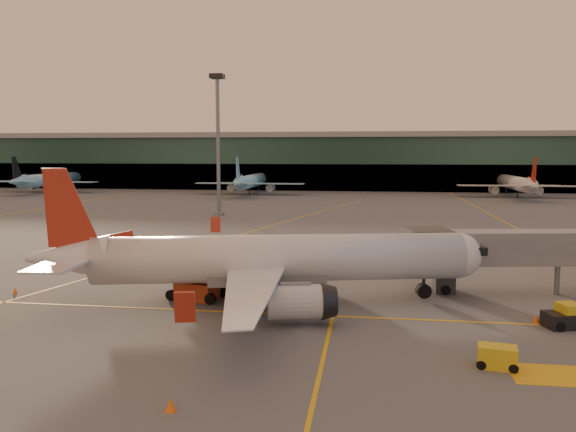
# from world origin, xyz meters

# --- Properties ---
(ground) EXTENTS (600.00, 600.00, 0.00)m
(ground) POSITION_xyz_m (0.00, 0.00, 0.00)
(ground) COLOR #4C4F54
(ground) RESTS_ON ground
(taxi_markings) EXTENTS (100.12, 173.00, 0.01)m
(taxi_markings) POSITION_xyz_m (-7.32, 44.49, 0.01)
(taxi_markings) COLOR gold
(taxi_markings) RESTS_ON ground
(terminal) EXTENTS (400.00, 20.00, 17.60)m
(terminal) POSITION_xyz_m (0.00, 141.79, 8.76)
(terminal) COLOR #19382D
(terminal) RESTS_ON ground
(mast_west_near) EXTENTS (2.40, 2.40, 25.60)m
(mast_west_near) POSITION_xyz_m (-20.00, 66.00, 14.86)
(mast_west_near) COLOR slate
(mast_west_near) RESTS_ON ground
(distant_aircraft_row) EXTENTS (350.00, 34.00, 13.00)m
(distant_aircraft_row) POSITION_xyz_m (10.83, 118.00, 0.00)
(distant_aircraft_row) COLOR #87C9E2
(distant_aircraft_row) RESTS_ON ground
(main_airplane) EXTENTS (34.56, 31.44, 10.53)m
(main_airplane) POSITION_xyz_m (-0.41, 7.41, 3.42)
(main_airplane) COLOR silver
(main_airplane) RESTS_ON ground
(jet_bridge) EXTENTS (25.87, 7.52, 5.41)m
(jet_bridge) POSITION_xyz_m (24.19, 14.36, 3.67)
(jet_bridge) COLOR slate
(jet_bridge) RESTS_ON ground
(catering_truck) EXTENTS (5.95, 3.53, 4.33)m
(catering_truck) POSITION_xyz_m (-6.24, 8.24, 2.46)
(catering_truck) COLOR #B33819
(catering_truck) RESTS_ON ground
(gpu_cart) EXTENTS (2.27, 1.59, 1.22)m
(gpu_cart) POSITION_xyz_m (14.49, -3.39, 0.60)
(gpu_cart) COLOR gold
(gpu_cart) RESTS_ON ground
(pushback_tug) EXTENTS (3.52, 2.52, 1.63)m
(pushback_tug) POSITION_xyz_m (20.83, 4.71, 0.66)
(pushback_tug) COLOR black
(pushback_tug) RESTS_ON ground
(cone_nose) EXTENTS (0.46, 0.46, 0.59)m
(cone_nose) POSITION_xyz_m (19.02, 5.58, 0.28)
(cone_nose) COLOR orange
(cone_nose) RESTS_ON ground
(cone_tail) EXTENTS (0.39, 0.39, 0.50)m
(cone_tail) POSITION_xyz_m (-21.60, 7.70, 0.24)
(cone_tail) COLOR orange
(cone_tail) RESTS_ON ground
(cone_wing_right) EXTENTS (0.50, 0.50, 0.64)m
(cone_wing_right) POSITION_xyz_m (-1.32, -10.87, 0.31)
(cone_wing_right) COLOR orange
(cone_wing_right) RESTS_ON ground
(cone_wing_left) EXTENTS (0.46, 0.46, 0.58)m
(cone_wing_left) POSITION_xyz_m (-0.73, 25.40, 0.28)
(cone_wing_left) COLOR orange
(cone_wing_left) RESTS_ON ground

